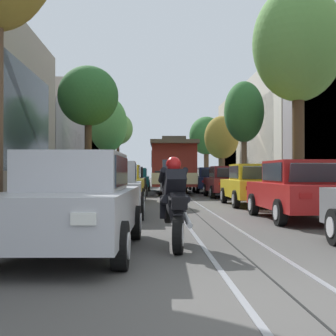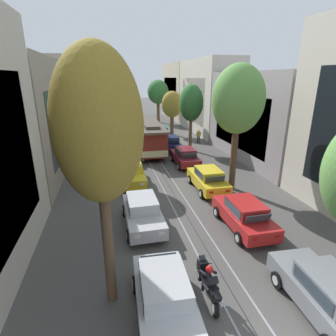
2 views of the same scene
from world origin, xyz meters
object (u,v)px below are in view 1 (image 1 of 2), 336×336
object	(u,v)px
street_tree_kerb_right_mid	(244,113)
street_tree_kerb_right_far	(206,136)
street_tree_kerb_left_second	(88,97)
cable_car_trolley	(173,166)
parked_car_grey_sixth_left	(137,178)
pedestrian_on_left_pavement	(263,178)
parked_car_yellow_mid_right	(252,185)
parked_car_teal_sixth_right	(201,179)
parked_car_silver_near_left	(74,201)
motorcycle_with_rider	(174,200)
parked_car_navy_fifth_right	(210,180)
parked_car_red_second_right	(298,190)
parked_car_black_fourth_left	(129,181)
parked_car_teal_fifth_left	(136,179)
street_tree_kerb_right_second	(298,45)
parked_car_silver_second_left	(110,188)
street_tree_kerb_right_fourth	(222,138)
parked_car_yellow_mid_left	(122,183)
street_tree_kerb_left_mid	(108,125)
street_tree_kerb_left_fourth	(118,129)
parked_car_maroon_fourth_right	(226,182)

from	to	relation	value
street_tree_kerb_right_mid	street_tree_kerb_right_far	size ratio (longest dim) A/B	0.97
street_tree_kerb_left_second	cable_car_trolley	distance (m)	8.22
parked_car_grey_sixth_left	pedestrian_on_left_pavement	world-z (taller)	pedestrian_on_left_pavement
parked_car_yellow_mid_right	parked_car_grey_sixth_left	bearing A→B (deg)	103.28
parked_car_teal_sixth_right	street_tree_kerb_right_far	size ratio (longest dim) A/B	0.61
parked_car_silver_near_left	motorcycle_with_rider	size ratio (longest dim) A/B	2.25
parked_car_navy_fifth_right	parked_car_red_second_right	bearing A→B (deg)	-89.53
parked_car_silver_near_left	cable_car_trolley	xyz separation A→B (m)	(2.64, 20.19, 0.86)
parked_car_black_fourth_left	parked_car_teal_fifth_left	size ratio (longest dim) A/B	1.01
parked_car_navy_fifth_right	street_tree_kerb_right_mid	bearing A→B (deg)	-13.09
street_tree_kerb_right_second	street_tree_kerb_right_far	xyz separation A→B (m)	(0.37, 30.34, -1.01)
parked_car_silver_second_left	street_tree_kerb_right_fourth	xyz separation A→B (m)	(7.03, 22.98, 3.24)
parked_car_navy_fifth_right	street_tree_kerb_right_fourth	size ratio (longest dim) A/B	0.75
parked_car_red_second_right	street_tree_kerb_left_second	bearing A→B (deg)	126.05
parked_car_yellow_mid_left	parked_car_grey_sixth_left	xyz separation A→B (m)	(0.19, 18.50, 0.00)
parked_car_black_fourth_left	pedestrian_on_left_pavement	bearing A→B (deg)	31.00
parked_car_navy_fifth_right	cable_car_trolley	world-z (taller)	cable_car_trolley
street_tree_kerb_left_mid	street_tree_kerb_right_mid	distance (m)	10.73
street_tree_kerb_left_mid	street_tree_kerb_left_fourth	size ratio (longest dim) A/B	0.94
street_tree_kerb_left_fourth	cable_car_trolley	size ratio (longest dim) A/B	0.80
parked_car_silver_near_left	street_tree_kerb_right_fourth	bearing A→B (deg)	76.23
street_tree_kerb_right_second	street_tree_kerb_right_far	size ratio (longest dim) A/B	1.18
parked_car_yellow_mid_left	street_tree_kerb_left_mid	world-z (taller)	street_tree_kerb_left_mid
parked_car_grey_sixth_left	parked_car_maroon_fourth_right	world-z (taller)	same
pedestrian_on_left_pavement	parked_car_yellow_mid_right	bearing A→B (deg)	-106.09
motorcycle_with_rider	pedestrian_on_left_pavement	world-z (taller)	pedestrian_on_left_pavement
parked_car_teal_sixth_right	street_tree_kerb_right_fourth	distance (m)	4.48
parked_car_navy_fifth_right	pedestrian_on_left_pavement	bearing A→B (deg)	32.93
parked_car_black_fourth_left	street_tree_kerb_left_fourth	bearing A→B (deg)	95.70
parked_car_grey_sixth_left	parked_car_maroon_fourth_right	bearing A→B (deg)	-72.00
parked_car_navy_fifth_right	street_tree_kerb_right_mid	distance (m)	4.71
street_tree_kerb_left_second	street_tree_kerb_left_fourth	world-z (taller)	street_tree_kerb_left_fourth
street_tree_kerb_right_far	cable_car_trolley	size ratio (longest dim) A/B	0.78
pedestrian_on_left_pavement	parked_car_black_fourth_left	bearing A→B (deg)	-149.00
parked_car_teal_fifth_left	parked_car_silver_near_left	bearing A→B (deg)	-90.61
street_tree_kerb_right_second	cable_car_trolley	bearing A→B (deg)	111.95
parked_car_teal_fifth_left	pedestrian_on_left_pavement	distance (m)	8.93
street_tree_kerb_left_fourth	street_tree_kerb_right_second	distance (m)	30.26
parked_car_yellow_mid_left	street_tree_kerb_right_far	distance (m)	29.07
street_tree_kerb_left_mid	street_tree_kerb_right_mid	bearing A→B (deg)	-33.29
parked_car_grey_sixth_left	street_tree_kerb_right_far	world-z (taller)	street_tree_kerb_right_far
parked_car_yellow_mid_left	pedestrian_on_left_pavement	world-z (taller)	pedestrian_on_left_pavement
street_tree_kerb_right_far	pedestrian_on_left_pavement	bearing A→B (deg)	-83.44
street_tree_kerb_right_second	street_tree_kerb_left_fourth	bearing A→B (deg)	106.99
parked_car_silver_second_left	street_tree_kerb_left_fourth	distance (m)	33.03
parked_car_silver_near_left	parked_car_navy_fifth_right	size ratio (longest dim) A/B	1.01
street_tree_kerb_left_fourth	street_tree_kerb_right_far	size ratio (longest dim) A/B	1.02
parked_car_yellow_mid_left	parked_car_maroon_fourth_right	bearing A→B (deg)	33.74
street_tree_kerb_left_mid	parked_car_red_second_right	bearing A→B (deg)	-72.15
parked_car_yellow_mid_left	street_tree_kerb_right_far	size ratio (longest dim) A/B	0.61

